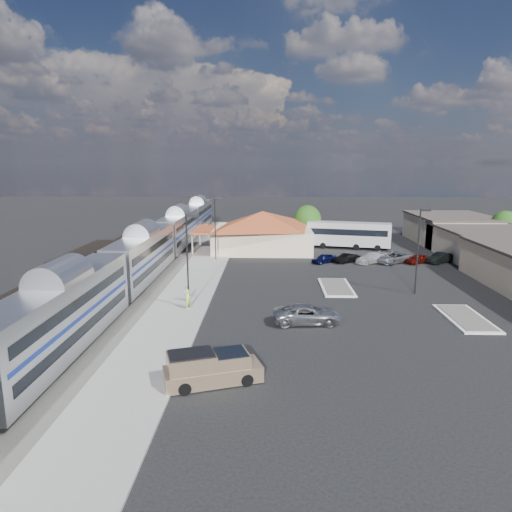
{
  "coord_description": "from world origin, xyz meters",
  "views": [
    {
      "loc": [
        -3.47,
        -46.95,
        13.58
      ],
      "look_at": [
        -5.0,
        5.7,
        2.8
      ],
      "focal_mm": 32.0,
      "sensor_mm": 36.0,
      "label": 1
    }
  ],
  "objects_px": {
    "station_depot": "(262,231)",
    "coach_bus": "(349,233)",
    "pickup_truck": "(213,368)",
    "suv": "(307,314)"
  },
  "relations": [
    {
      "from": "station_depot",
      "to": "suv",
      "type": "distance_m",
      "value": 33.86
    },
    {
      "from": "station_depot",
      "to": "suv",
      "type": "bearing_deg",
      "value": -82.46
    },
    {
      "from": "pickup_truck",
      "to": "suv",
      "type": "height_order",
      "value": "pickup_truck"
    },
    {
      "from": "coach_bus",
      "to": "suv",
      "type": "bearing_deg",
      "value": 178.02
    },
    {
      "from": "suv",
      "to": "station_depot",
      "type": "bearing_deg",
      "value": 3.26
    },
    {
      "from": "station_depot",
      "to": "coach_bus",
      "type": "distance_m",
      "value": 14.11
    },
    {
      "from": "pickup_truck",
      "to": "suv",
      "type": "relative_size",
      "value": 1.09
    },
    {
      "from": "station_depot",
      "to": "pickup_truck",
      "type": "distance_m",
      "value": 44.66
    },
    {
      "from": "pickup_truck",
      "to": "coach_bus",
      "type": "xyz_separation_m",
      "value": [
        16.31,
        46.64,
        1.43
      ]
    },
    {
      "from": "suv",
      "to": "coach_bus",
      "type": "bearing_deg",
      "value": -19.24
    }
  ]
}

